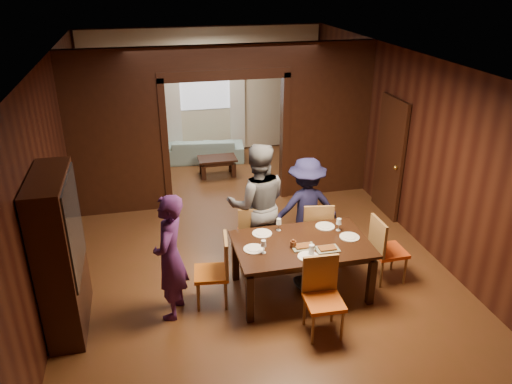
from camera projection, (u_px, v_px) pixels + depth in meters
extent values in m
plane|color=#583418|center=(245.00, 241.00, 8.14)|extent=(9.00, 9.00, 0.00)
cube|color=silver|center=(243.00, 60.00, 6.94)|extent=(5.50, 9.00, 0.02)
cube|color=black|center=(204.00, 91.00, 11.53)|extent=(5.50, 0.02, 2.90)
cube|color=black|center=(52.00, 173.00, 6.97)|extent=(0.02, 9.00, 2.90)
cube|color=black|center=(409.00, 145.00, 8.10)|extent=(0.02, 9.00, 2.90)
cube|color=black|center=(117.00, 149.00, 8.67)|extent=(1.65, 0.15, 2.40)
cube|color=black|center=(326.00, 133.00, 9.46)|extent=(1.65, 0.15, 2.40)
cube|color=black|center=(224.00, 59.00, 8.46)|extent=(5.50, 0.15, 0.50)
cube|color=beige|center=(205.00, 92.00, 11.50)|extent=(5.40, 0.04, 2.85)
imported|color=#421C53|center=(170.00, 257.00, 6.13)|extent=(0.57, 0.70, 1.66)
imported|color=#525359|center=(257.00, 205.00, 7.24)|extent=(0.98, 0.80, 1.87)
imported|color=#171638|center=(306.00, 207.00, 7.52)|extent=(1.03, 0.61, 1.56)
imported|color=#94C0C2|center=(204.00, 149.00, 11.41)|extent=(1.90, 0.94, 0.53)
imported|color=black|center=(309.00, 237.00, 6.65)|extent=(0.35, 0.35, 0.09)
cube|color=black|center=(301.00, 267.00, 6.75)|extent=(1.78, 1.11, 0.76)
cube|color=black|center=(217.00, 167.00, 10.62)|extent=(0.80, 0.50, 0.40)
cube|color=black|center=(60.00, 254.00, 5.88)|extent=(0.40, 1.20, 2.00)
cube|color=black|center=(390.00, 157.00, 8.70)|extent=(0.06, 0.90, 2.10)
cube|color=silver|center=(204.00, 81.00, 11.37)|extent=(1.20, 0.03, 1.30)
cube|color=white|center=(173.00, 103.00, 11.37)|extent=(0.35, 0.06, 2.40)
cube|color=white|center=(237.00, 99.00, 11.68)|extent=(0.35, 0.06, 2.40)
cylinder|color=white|center=(254.00, 249.00, 6.44)|extent=(0.27, 0.27, 0.01)
cylinder|color=white|center=(262.00, 233.00, 6.81)|extent=(0.27, 0.27, 0.01)
cylinder|color=silver|center=(325.00, 226.00, 6.99)|extent=(0.27, 0.27, 0.01)
cylinder|color=silver|center=(349.00, 237.00, 6.72)|extent=(0.27, 0.27, 0.01)
cylinder|color=white|center=(308.00, 257.00, 6.27)|extent=(0.27, 0.27, 0.01)
cube|color=slate|center=(303.00, 246.00, 6.47)|extent=(0.30, 0.20, 0.04)
cube|color=slate|center=(327.00, 249.00, 6.42)|extent=(0.30, 0.20, 0.04)
cylinder|color=white|center=(311.00, 250.00, 6.29)|extent=(0.07, 0.07, 0.14)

